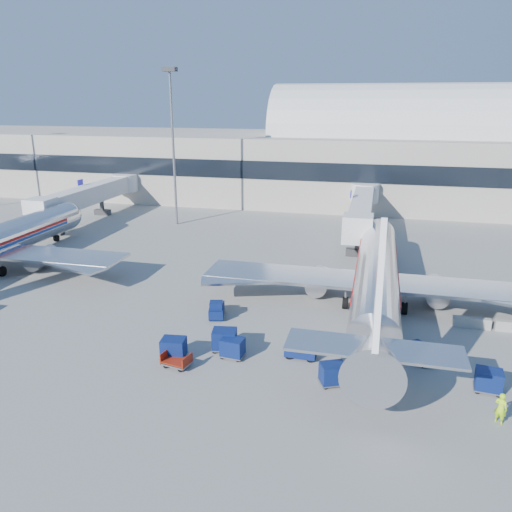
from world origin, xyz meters
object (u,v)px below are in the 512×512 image
(tug_lead, at_px, (300,349))
(cart_open_red, at_px, (177,362))
(mast_west, at_px, (172,125))
(cart_train_c, at_px, (174,348))
(tug_right, at_px, (420,353))
(tug_left, at_px, (216,309))
(cart_solo_near, at_px, (333,374))
(airliner_main, at_px, (376,277))
(ramp_worker, at_px, (501,408))
(jetbridge_mid, at_px, (93,194))
(jetbridge_near, at_px, (362,207))
(cart_train_b, at_px, (225,339))
(cart_train_a, at_px, (233,347))
(barrier_near, at_px, (472,323))
(cart_solo_far, at_px, (489,380))

(tug_lead, xyz_separation_m, cart_open_red, (-8.32, -3.44, -0.31))
(mast_west, height_order, cart_train_c, mast_west)
(tug_lead, xyz_separation_m, tug_right, (8.62, 1.58, -0.07))
(tug_left, relative_size, cart_solo_near, 1.31)
(airliner_main, height_order, ramp_worker, airliner_main)
(jetbridge_mid, bearing_deg, jetbridge_near, 0.00)
(jetbridge_near, relative_size, cart_train_b, 12.94)
(tug_lead, xyz_separation_m, cart_train_c, (-8.98, -2.38, 0.17))
(cart_train_b, xyz_separation_m, ramp_worker, (18.46, -4.70, 0.10))
(airliner_main, bearing_deg, mast_west, 139.64)
(tug_left, xyz_separation_m, cart_train_a, (3.39, -6.52, 0.06))
(cart_solo_near, relative_size, cart_open_red, 0.96)
(barrier_near, relative_size, cart_solo_near, 1.43)
(jetbridge_mid, relative_size, cart_train_b, 12.94)
(tug_left, bearing_deg, cart_train_a, -166.64)
(cart_solo_near, bearing_deg, tug_right, 14.46)
(jetbridge_near, height_order, cart_train_b, jetbridge_near)
(airliner_main, xyz_separation_m, cart_solo_near, (-2.51, -14.06, -2.12))
(jetbridge_mid, xyz_separation_m, tug_right, (47.77, -35.69, -3.31))
(airliner_main, distance_m, cart_train_a, 15.91)
(jetbridge_mid, bearing_deg, cart_solo_near, -43.94)
(mast_west, xyz_separation_m, cart_solo_near, (27.49, -39.56, -13.99))
(jetbridge_mid, bearing_deg, ramp_worker, -39.14)
(tug_lead, height_order, cart_solo_near, cart_solo_near)
(jetbridge_mid, xyz_separation_m, cart_open_red, (30.83, -40.71, -3.55))
(tug_left, distance_m, cart_open_red, 8.80)
(jetbridge_near, bearing_deg, jetbridge_mid, 180.00)
(airliner_main, xyz_separation_m, jetbridge_near, (-2.40, 26.30, 1.00))
(barrier_near, bearing_deg, cart_train_c, -153.99)
(airliner_main, bearing_deg, cart_solo_far, -59.10)
(cart_train_b, bearing_deg, airliner_main, 36.05)
(tug_lead, xyz_separation_m, tug_left, (-8.21, 5.36, 0.06))
(cart_train_b, bearing_deg, tug_left, 104.32)
(airliner_main, bearing_deg, cart_train_b, -134.35)
(jetbridge_mid, distance_m, tug_right, 59.72)
(cart_train_c, xyz_separation_m, cart_solo_near, (11.72, -0.71, -0.05))
(cart_train_a, bearing_deg, jetbridge_near, 84.38)
(jetbridge_near, relative_size, cart_solo_far, 14.77)
(tug_lead, height_order, tug_left, tug_left)
(tug_left, distance_m, ramp_worker, 23.35)
(airliner_main, height_order, cart_train_c, airliner_main)
(tug_right, bearing_deg, airliner_main, 160.26)
(barrier_near, bearing_deg, jetbridge_mid, 151.20)
(airliner_main, relative_size, mast_west, 1.65)
(barrier_near, relative_size, cart_train_a, 1.64)
(cart_train_c, height_order, cart_solo_near, cart_train_c)
(airliner_main, relative_size, cart_open_red, 17.16)
(tug_left, bearing_deg, tug_right, -116.75)
(jetbridge_mid, height_order, cart_solo_near, jetbridge_mid)
(cart_train_a, distance_m, cart_solo_near, 7.80)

